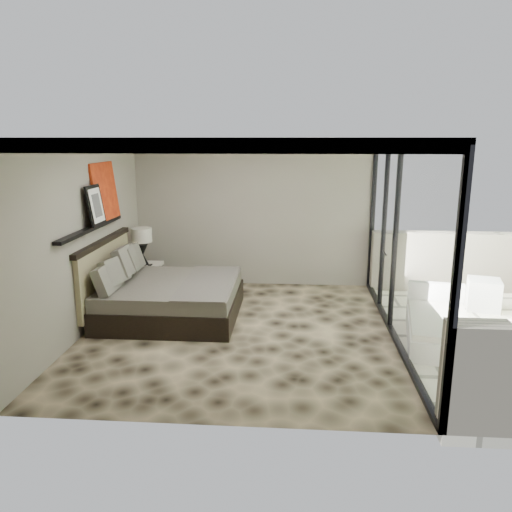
# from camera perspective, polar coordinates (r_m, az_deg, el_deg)

# --- Properties ---
(floor) EXTENTS (5.00, 5.00, 0.00)m
(floor) POSITION_cam_1_polar(r_m,az_deg,el_deg) (7.49, -1.95, -8.56)
(floor) COLOR black
(floor) RESTS_ON ground
(ceiling) EXTENTS (4.50, 5.00, 0.02)m
(ceiling) POSITION_cam_1_polar(r_m,az_deg,el_deg) (6.95, -2.13, 13.31)
(ceiling) COLOR silver
(ceiling) RESTS_ON back_wall
(back_wall) EXTENTS (4.50, 0.02, 2.80)m
(back_wall) POSITION_cam_1_polar(r_m,az_deg,el_deg) (9.53, -0.37, 4.95)
(back_wall) COLOR gray
(back_wall) RESTS_ON floor
(left_wall) EXTENTS (0.02, 5.00, 2.80)m
(left_wall) POSITION_cam_1_polar(r_m,az_deg,el_deg) (7.66, -18.94, 2.14)
(left_wall) COLOR gray
(left_wall) RESTS_ON floor
(glass_wall) EXTENTS (0.08, 5.00, 2.80)m
(glass_wall) POSITION_cam_1_polar(r_m,az_deg,el_deg) (7.19, 16.08, 1.65)
(glass_wall) COLOR white
(glass_wall) RESTS_ON floor
(terrace_slab) EXTENTS (3.00, 5.00, 0.12)m
(terrace_slab) POSITION_cam_1_polar(r_m,az_deg,el_deg) (8.04, 26.05, -8.87)
(terrace_slab) COLOR silver
(terrace_slab) RESTS_ON ground
(picture_ledge) EXTENTS (0.12, 2.20, 0.05)m
(picture_ledge) POSITION_cam_1_polar(r_m,az_deg,el_deg) (7.71, -18.29, 3.02)
(picture_ledge) COLOR black
(picture_ledge) RESTS_ON left_wall
(bed) EXTENTS (2.15, 2.08, 1.19)m
(bed) POSITION_cam_1_polar(r_m,az_deg,el_deg) (8.10, -10.36, -4.45)
(bed) COLOR black
(bed) RESTS_ON floor
(nightstand) EXTENTS (0.75, 0.75, 0.57)m
(nightstand) POSITION_cam_1_polar(r_m,az_deg,el_deg) (9.49, -12.53, -2.28)
(nightstand) COLOR black
(nightstand) RESTS_ON floor
(table_lamp) EXTENTS (0.37, 0.37, 0.68)m
(table_lamp) POSITION_cam_1_polar(r_m,az_deg,el_deg) (9.31, -12.91, 1.64)
(table_lamp) COLOR black
(table_lamp) RESTS_ON nightstand
(abstract_canvas) EXTENTS (0.13, 0.90, 0.90)m
(abstract_canvas) POSITION_cam_1_polar(r_m,az_deg,el_deg) (8.26, -16.89, 7.10)
(abstract_canvas) COLOR #B30F10
(abstract_canvas) RESTS_ON picture_ledge
(framed_print) EXTENTS (0.11, 0.50, 0.60)m
(framed_print) POSITION_cam_1_polar(r_m,az_deg,el_deg) (7.75, -17.88, 5.53)
(framed_print) COLOR black
(framed_print) RESTS_ON picture_ledge
(ottoman) EXTENTS (0.62, 0.62, 0.51)m
(ottoman) POSITION_cam_1_polar(r_m,az_deg,el_deg) (9.15, 24.56, -4.01)
(ottoman) COLOR silver
(ottoman) RESTS_ON terrace_slab
(lounger) EXTENTS (1.11, 1.77, 0.65)m
(lounger) POSITION_cam_1_polar(r_m,az_deg,el_deg) (7.53, 20.11, -7.65)
(lounger) COLOR silver
(lounger) RESTS_ON terrace_slab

